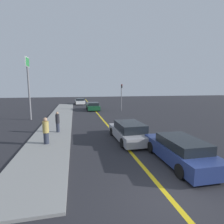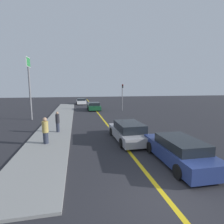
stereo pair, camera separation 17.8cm
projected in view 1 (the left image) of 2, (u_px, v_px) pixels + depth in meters
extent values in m
plane|color=#28282D|center=(172.00, 200.00, 5.95)|extent=(120.00, 120.00, 0.00)
cube|color=gold|center=(99.00, 115.00, 23.36)|extent=(0.20, 60.00, 0.01)
cube|color=gray|center=(60.00, 118.00, 21.06)|extent=(2.87, 33.37, 0.12)
cube|color=navy|center=(179.00, 152.00, 8.88)|extent=(1.83, 4.81, 0.69)
cube|color=black|center=(182.00, 143.00, 8.56)|extent=(1.59, 2.65, 0.44)
cylinder|color=black|center=(151.00, 147.00, 10.18)|extent=(0.23, 0.64, 0.63)
cylinder|color=black|center=(177.00, 145.00, 10.51)|extent=(0.23, 0.64, 0.63)
cylinder|color=black|center=(181.00, 171.00, 7.30)|extent=(0.23, 0.64, 0.63)
cylinder|color=black|center=(215.00, 168.00, 7.63)|extent=(0.23, 0.64, 0.63)
cube|color=#9E9EA3|center=(129.00, 134.00, 12.59)|extent=(2.00, 4.77, 0.60)
cube|color=black|center=(130.00, 127.00, 12.27)|extent=(1.72, 2.64, 0.55)
cylinder|color=black|center=(112.00, 131.00, 13.81)|extent=(0.23, 0.61, 0.61)
cylinder|color=black|center=(133.00, 130.00, 14.23)|extent=(0.23, 0.61, 0.61)
cylinder|color=black|center=(123.00, 143.00, 10.99)|extent=(0.23, 0.61, 0.61)
cylinder|color=black|center=(149.00, 141.00, 11.40)|extent=(0.23, 0.61, 0.61)
cube|color=#144728|center=(93.00, 107.00, 28.50)|extent=(1.92, 4.39, 0.63)
cube|color=black|center=(93.00, 104.00, 28.21)|extent=(1.68, 2.42, 0.46)
cylinder|color=black|center=(87.00, 107.00, 29.66)|extent=(0.23, 0.65, 0.65)
cylinder|color=black|center=(97.00, 107.00, 30.02)|extent=(0.23, 0.65, 0.65)
cylinder|color=black|center=(88.00, 109.00, 27.03)|extent=(0.23, 0.65, 0.65)
cylinder|color=black|center=(99.00, 109.00, 27.39)|extent=(0.23, 0.65, 0.65)
cube|color=silver|center=(80.00, 102.00, 37.76)|extent=(2.04, 4.53, 0.65)
cube|color=black|center=(80.00, 99.00, 37.47)|extent=(1.75, 2.51, 0.44)
cylinder|color=black|center=(75.00, 102.00, 38.90)|extent=(0.24, 0.64, 0.63)
cylinder|color=black|center=(84.00, 102.00, 39.33)|extent=(0.24, 0.64, 0.63)
cylinder|color=black|center=(76.00, 103.00, 36.25)|extent=(0.24, 0.64, 0.63)
cylinder|color=black|center=(85.00, 103.00, 36.68)|extent=(0.24, 0.64, 0.63)
cylinder|color=#282D3D|center=(46.00, 138.00, 11.40)|extent=(0.33, 0.33, 0.74)
cylinder|color=tan|center=(46.00, 127.00, 11.29)|extent=(0.39, 0.39, 0.74)
sphere|color=tan|center=(45.00, 119.00, 11.22)|extent=(0.25, 0.25, 0.25)
cylinder|color=#282D3D|center=(58.00, 128.00, 14.30)|extent=(0.27, 0.27, 0.74)
cylinder|color=#232328|center=(57.00, 119.00, 14.20)|extent=(0.32, 0.32, 0.74)
sphere|color=tan|center=(57.00, 113.00, 14.13)|extent=(0.21, 0.21, 0.21)
cylinder|color=slate|center=(121.00, 98.00, 27.55)|extent=(0.12, 0.12, 4.15)
cube|color=black|center=(122.00, 86.00, 27.11)|extent=(0.18, 0.18, 0.55)
sphere|color=red|center=(122.00, 85.00, 27.00)|extent=(0.14, 0.14, 0.14)
cylinder|color=slate|center=(29.00, 94.00, 19.79)|extent=(0.20, 0.20, 6.04)
cube|color=silver|center=(27.00, 62.00, 19.28)|extent=(0.08, 1.49, 1.06)
cube|color=#238438|center=(27.00, 62.00, 19.28)|extent=(0.12, 1.37, 0.94)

